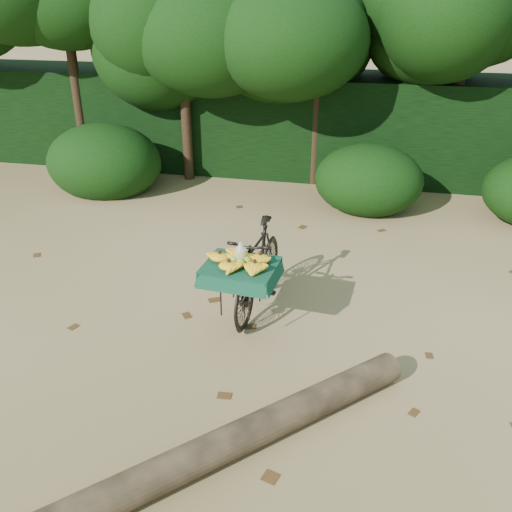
# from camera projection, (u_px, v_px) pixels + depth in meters

# --- Properties ---
(ground) EXTENTS (80.00, 80.00, 0.00)m
(ground) POSITION_uv_depth(u_px,v_px,m) (191.00, 356.00, 5.23)
(ground) COLOR tan
(ground) RESTS_ON ground
(vendor_bicycle) EXTENTS (0.73, 1.73, 0.97)m
(vendor_bicycle) POSITION_uv_depth(u_px,v_px,m) (258.00, 267.00, 5.84)
(vendor_bicycle) COLOR black
(vendor_bicycle) RESTS_ON ground
(fallen_log) EXTENTS (2.73, 2.77, 0.26)m
(fallen_log) POSITION_uv_depth(u_px,v_px,m) (214.00, 450.00, 3.99)
(fallen_log) COLOR brown
(fallen_log) RESTS_ON ground
(hedge_backdrop) EXTENTS (26.00, 1.80, 1.80)m
(hedge_backdrop) POSITION_uv_depth(u_px,v_px,m) (294.00, 123.00, 10.35)
(hedge_backdrop) COLOR black
(hedge_backdrop) RESTS_ON ground
(tree_row) EXTENTS (14.50, 2.00, 4.00)m
(tree_row) POSITION_uv_depth(u_px,v_px,m) (252.00, 67.00, 9.29)
(tree_row) COLOR black
(tree_row) RESTS_ON ground
(bush_clumps) EXTENTS (8.80, 1.70, 0.90)m
(bush_clumps) POSITION_uv_depth(u_px,v_px,m) (305.00, 179.00, 8.70)
(bush_clumps) COLOR black
(bush_clumps) RESTS_ON ground
(leaf_litter) EXTENTS (7.00, 7.30, 0.01)m
(leaf_litter) POSITION_uv_depth(u_px,v_px,m) (210.00, 320.00, 5.80)
(leaf_litter) COLOR #4C2E14
(leaf_litter) RESTS_ON ground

